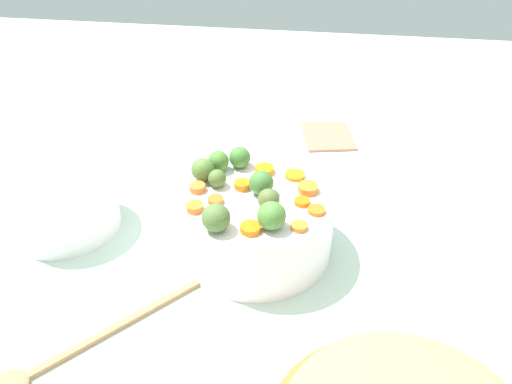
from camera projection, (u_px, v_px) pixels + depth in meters
tabletop at (244, 254)px, 0.86m from camera, size 2.40×2.40×0.02m
serving_bowl_carrots at (256, 224)px, 0.83m from camera, size 0.25×0.25×0.11m
carrot_slice_0 at (197, 188)px, 0.81m from camera, size 0.03×0.03×0.01m
carrot_slice_1 at (265, 170)px, 0.85m from camera, size 0.05×0.05×0.01m
carrot_slice_2 at (242, 185)px, 0.82m from camera, size 0.03×0.03×0.01m
carrot_slice_3 at (250, 228)px, 0.73m from camera, size 0.04×0.04×0.01m
carrot_slice_4 at (195, 207)px, 0.77m from camera, size 0.03×0.03×0.01m
carrot_slice_5 at (316, 210)px, 0.76m from camera, size 0.03×0.03×0.01m
carrot_slice_6 at (295, 175)px, 0.84m from camera, size 0.05×0.05×0.01m
carrot_slice_7 at (308, 188)px, 0.81m from camera, size 0.04×0.04×0.01m
carrot_slice_8 at (216, 200)px, 0.78m from camera, size 0.03×0.03×0.01m
carrot_slice_9 at (299, 226)px, 0.73m from camera, size 0.03×0.03×0.01m
carrot_slice_10 at (302, 200)px, 0.78m from camera, size 0.03×0.03×0.01m
brussels_sprout_0 at (240, 157)px, 0.86m from camera, size 0.04×0.04×0.04m
brussels_sprout_1 at (269, 200)px, 0.76m from camera, size 0.03×0.03×0.03m
brussels_sprout_2 at (216, 218)px, 0.72m from camera, size 0.04×0.04×0.04m
brussels_sprout_3 at (272, 216)px, 0.72m from camera, size 0.04×0.04×0.04m
brussels_sprout_4 at (218, 161)px, 0.85m from camera, size 0.04×0.04×0.04m
brussels_sprout_5 at (203, 170)px, 0.83m from camera, size 0.04×0.04×0.04m
brussels_sprout_6 at (261, 183)px, 0.79m from camera, size 0.04×0.04×0.04m
brussels_sprout_7 at (217, 178)px, 0.81m from camera, size 0.03×0.03×0.03m
wooden_spoon at (48, 364)px, 0.66m from camera, size 0.27×0.25×0.01m
casserole_dish at (62, 205)px, 0.88m from camera, size 0.19×0.19×0.09m
dish_towel at (328, 136)px, 1.18m from camera, size 0.16×0.14×0.01m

